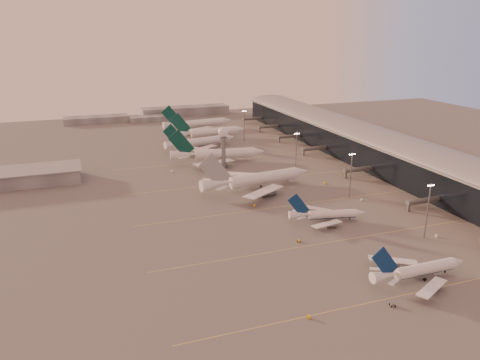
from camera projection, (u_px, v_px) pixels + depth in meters
name	position (u px, v px, depth m)	size (l,w,h in m)	color
ground	(304.00, 259.00, 184.44)	(700.00, 700.00, 0.00)	#5C5959
taxiway_markings	(306.00, 203.00, 244.19)	(180.00, 185.25, 0.02)	#E9DA52
terminal	(374.00, 147.00, 314.30)	(57.00, 362.00, 23.04)	black
hangar	(7.00, 178.00, 270.12)	(82.00, 27.00, 8.50)	slate
radar_tower	(223.00, 141.00, 287.04)	(6.40, 6.40, 31.10)	slate
mast_a	(428.00, 208.00, 198.75)	(3.60, 0.56, 25.00)	slate
mast_b	(351.00, 173.00, 247.05)	(3.60, 0.56, 25.00)	slate
mast_c	(296.00, 150.00, 294.71)	(3.60, 0.56, 25.00)	slate
mast_d	(244.00, 124.00, 374.67)	(3.60, 0.56, 25.00)	slate
distant_horizon	(160.00, 114.00, 475.28)	(165.00, 37.50, 9.00)	slate
narrowbody_near	(419.00, 272.00, 168.27)	(41.11, 32.85, 16.07)	white
narrowbody_mid	(327.00, 216.00, 219.34)	(37.16, 29.33, 14.71)	white
widebody_white	(257.00, 182.00, 263.99)	(68.94, 54.91, 24.31)	white
greentail_a	(219.00, 156.00, 316.92)	(65.33, 52.46, 23.79)	white
greentail_b	(201.00, 143.00, 353.54)	(58.51, 46.74, 21.56)	white
greentail_c	(209.00, 134.00, 383.53)	(64.54, 52.03, 23.43)	white
greentail_d	(199.00, 125.00, 418.09)	(65.85, 52.91, 23.95)	white
gsv_truck_a	(310.00, 315.00, 146.63)	(5.14, 5.08, 2.15)	yellow
gsv_tug_near	(392.00, 305.00, 152.89)	(3.26, 4.32, 1.10)	#5C5F62
gsv_catering_a	(437.00, 233.00, 203.31)	(5.52, 4.21, 4.14)	white
gsv_tug_mid	(299.00, 241.00, 198.95)	(3.56, 2.80, 0.89)	yellow
gsv_truck_b	(363.00, 199.00, 246.45)	(5.55, 3.88, 2.12)	white
gsv_truck_c	(255.00, 204.00, 238.88)	(5.39, 4.81, 2.16)	yellow
gsv_catering_b	(325.00, 180.00, 272.82)	(5.23, 2.60, 4.23)	yellow
gsv_tug_far	(235.00, 177.00, 283.91)	(4.24, 4.40, 1.09)	white
gsv_truck_d	(172.00, 170.00, 295.13)	(2.80, 6.41, 2.51)	white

